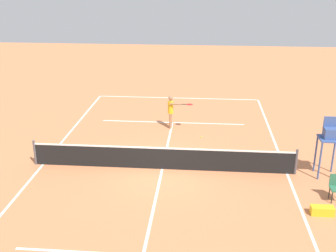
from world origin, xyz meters
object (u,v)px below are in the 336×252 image
Objects in this scene: tennis_ball at (201,137)px; umpire_chair at (330,138)px; courtside_chair_near at (336,187)px; player_serving at (172,109)px; equipment_bag at (322,211)px.

tennis_ball is 6.29m from umpire_chair.
tennis_ball is 0.07× the size of courtside_chair_near.
player_serving reaches higher than equipment_bag.
tennis_ball is 0.09× the size of equipment_bag.
equipment_bag is (0.83, 2.94, -1.46)m from umpire_chair.
courtside_chair_near reaches higher than tennis_ball.
equipment_bag is at bearing 74.19° from umpire_chair.
tennis_ball is at bearing -35.97° from umpire_chair.
player_serving is 8.06m from umpire_chair.
equipment_bag reaches higher than tennis_ball.
player_serving is 0.72× the size of umpire_chair.
umpire_chair is 2.54× the size of courtside_chair_near.
player_serving is 9.23m from courtside_chair_near.
courtside_chair_near is (-4.79, 5.51, 0.50)m from tennis_ball.
courtside_chair_near is at bearing 44.07° from player_serving.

